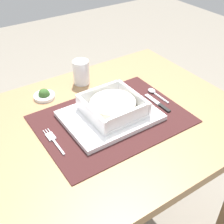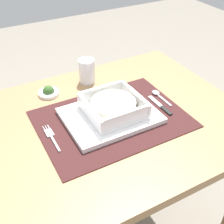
{
  "view_description": "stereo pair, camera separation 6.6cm",
  "coord_description": "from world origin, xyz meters",
  "px_view_note": "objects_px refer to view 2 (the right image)",
  "views": [
    {
      "loc": [
        -0.39,
        -0.64,
        1.31
      ],
      "look_at": [
        0.03,
        -0.01,
        0.75
      ],
      "focal_mm": 47.31,
      "sensor_mm": 36.0,
      "label": 1
    },
    {
      "loc": [
        -0.33,
        -0.67,
        1.31
      ],
      "look_at": [
        0.03,
        -0.01,
        0.75
      ],
      "focal_mm": 47.31,
      "sensor_mm": 36.0,
      "label": 2
    }
  ],
  "objects_px": {
    "butter_knife": "(161,106)",
    "condiment_saucer": "(49,92)",
    "porridge_bowl": "(113,106)",
    "drinking_glass": "(87,72)",
    "spoon": "(157,94)",
    "fork": "(51,136)",
    "dining_table": "(103,146)"
  },
  "relations": [
    {
      "from": "dining_table",
      "to": "porridge_bowl",
      "type": "distance_m",
      "value": 0.16
    },
    {
      "from": "dining_table",
      "to": "drinking_glass",
      "type": "height_order",
      "value": "drinking_glass"
    },
    {
      "from": "porridge_bowl",
      "to": "fork",
      "type": "relative_size",
      "value": 1.34
    },
    {
      "from": "spoon",
      "to": "drinking_glass",
      "type": "height_order",
      "value": "drinking_glass"
    },
    {
      "from": "drinking_glass",
      "to": "butter_knife",
      "type": "bearing_deg",
      "value": -62.02
    },
    {
      "from": "fork",
      "to": "spoon",
      "type": "relative_size",
      "value": 1.22
    },
    {
      "from": "dining_table",
      "to": "butter_knife",
      "type": "bearing_deg",
      "value": -8.39
    },
    {
      "from": "dining_table",
      "to": "spoon",
      "type": "bearing_deg",
      "value": 7.92
    },
    {
      "from": "dining_table",
      "to": "butter_knife",
      "type": "height_order",
      "value": "butter_knife"
    },
    {
      "from": "porridge_bowl",
      "to": "drinking_glass",
      "type": "relative_size",
      "value": 1.89
    },
    {
      "from": "dining_table",
      "to": "condiment_saucer",
      "type": "bearing_deg",
      "value": 113.84
    },
    {
      "from": "dining_table",
      "to": "fork",
      "type": "relative_size",
      "value": 7.26
    },
    {
      "from": "fork",
      "to": "drinking_glass",
      "type": "xyz_separation_m",
      "value": [
        0.23,
        0.25,
        0.04
      ]
    },
    {
      "from": "spoon",
      "to": "porridge_bowl",
      "type": "bearing_deg",
      "value": -171.06
    },
    {
      "from": "porridge_bowl",
      "to": "condiment_saucer",
      "type": "relative_size",
      "value": 2.31
    },
    {
      "from": "spoon",
      "to": "condiment_saucer",
      "type": "relative_size",
      "value": 1.42
    },
    {
      "from": "condiment_saucer",
      "to": "butter_knife",
      "type": "bearing_deg",
      "value": -40.1
    },
    {
      "from": "porridge_bowl",
      "to": "butter_knife",
      "type": "relative_size",
      "value": 1.35
    },
    {
      "from": "drinking_glass",
      "to": "condiment_saucer",
      "type": "xyz_separation_m",
      "value": [
        -0.16,
        -0.02,
        -0.03
      ]
    },
    {
      "from": "spoon",
      "to": "drinking_glass",
      "type": "distance_m",
      "value": 0.28
    },
    {
      "from": "fork",
      "to": "drinking_glass",
      "type": "bearing_deg",
      "value": 45.62
    },
    {
      "from": "dining_table",
      "to": "drinking_glass",
      "type": "distance_m",
      "value": 0.3
    },
    {
      "from": "butter_knife",
      "to": "condiment_saucer",
      "type": "bearing_deg",
      "value": 139.43
    },
    {
      "from": "spoon",
      "to": "butter_knife",
      "type": "bearing_deg",
      "value": -115.66
    },
    {
      "from": "porridge_bowl",
      "to": "butter_knife",
      "type": "distance_m",
      "value": 0.18
    },
    {
      "from": "porridge_bowl",
      "to": "drinking_glass",
      "type": "height_order",
      "value": "drinking_glass"
    },
    {
      "from": "porridge_bowl",
      "to": "condiment_saucer",
      "type": "distance_m",
      "value": 0.27
    },
    {
      "from": "dining_table",
      "to": "butter_knife",
      "type": "xyz_separation_m",
      "value": [
        0.21,
        -0.03,
        0.12
      ]
    },
    {
      "from": "spoon",
      "to": "condiment_saucer",
      "type": "distance_m",
      "value": 0.39
    },
    {
      "from": "spoon",
      "to": "condiment_saucer",
      "type": "height_order",
      "value": "condiment_saucer"
    },
    {
      "from": "porridge_bowl",
      "to": "spoon",
      "type": "height_order",
      "value": "porridge_bowl"
    },
    {
      "from": "porridge_bowl",
      "to": "condiment_saucer",
      "type": "xyz_separation_m",
      "value": [
        -0.14,
        0.23,
        -0.03
      ]
    }
  ]
}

